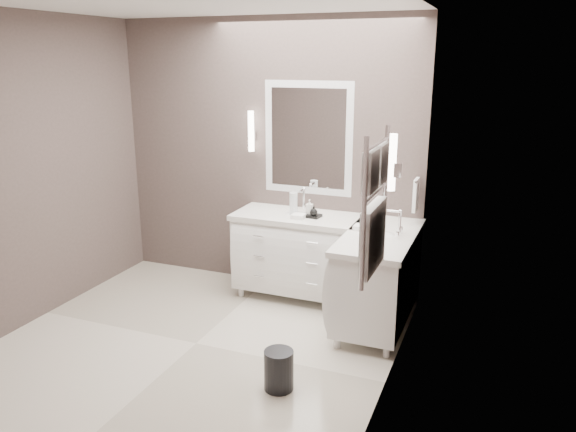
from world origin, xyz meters
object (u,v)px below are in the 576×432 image
at_px(vanity_right, 378,274).
at_px(towel_ladder, 374,214).
at_px(waste_bin, 279,370).
at_px(vanity_back, 298,250).

height_order(vanity_right, towel_ladder, towel_ladder).
distance_m(vanity_right, waste_bin, 1.37).
distance_m(vanity_back, vanity_right, 0.93).
height_order(towel_ladder, waste_bin, towel_ladder).
xyz_separation_m(vanity_right, waste_bin, (-0.43, -1.26, -0.34)).
relative_size(vanity_right, towel_ladder, 1.38).
height_order(vanity_right, waste_bin, vanity_right).
height_order(vanity_back, towel_ladder, towel_ladder).
bearing_deg(vanity_right, towel_ladder, -80.16).
xyz_separation_m(vanity_back, waste_bin, (0.45, -1.58, -0.34)).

